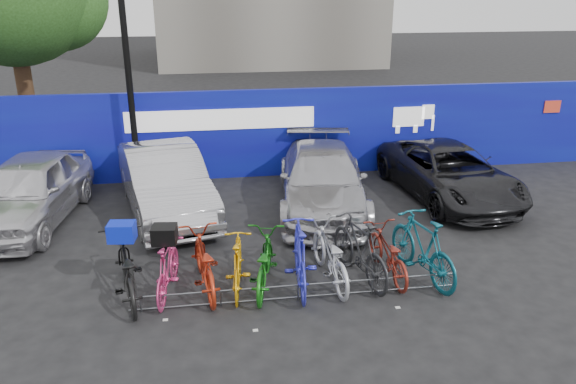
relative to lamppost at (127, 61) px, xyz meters
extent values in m
plane|color=black|center=(3.20, -5.40, -3.27)|extent=(100.00, 100.00, 0.00)
cube|color=#0E0A8A|center=(3.20, 0.60, -2.07)|extent=(22.00, 0.15, 2.40)
cube|color=white|center=(2.20, 0.50, -1.62)|extent=(5.00, 0.02, 0.55)
cube|color=white|center=(7.40, 0.50, -1.72)|extent=(1.20, 0.02, 0.90)
cube|color=#E43F28|center=(11.70, 0.50, -1.57)|extent=(0.50, 0.02, 0.35)
cylinder|color=#382314|center=(-3.80, 4.60, -1.27)|extent=(0.50, 0.50, 4.00)
cylinder|color=black|center=(0.00, 0.00, -0.27)|extent=(0.16, 0.16, 6.00)
cylinder|color=#595B60|center=(3.20, -6.00, -2.99)|extent=(5.60, 0.03, 0.03)
cylinder|color=#595B60|center=(3.20, -6.00, -3.22)|extent=(5.60, 0.03, 0.03)
cylinder|color=#595B60|center=(0.60, -6.00, -3.13)|extent=(0.03, 0.03, 0.28)
cylinder|color=#595B60|center=(1.90, -6.00, -3.13)|extent=(0.03, 0.03, 0.28)
cylinder|color=#595B60|center=(3.20, -6.00, -3.13)|extent=(0.03, 0.03, 0.28)
cylinder|color=#595B60|center=(4.50, -6.00, -3.13)|extent=(0.03, 0.03, 0.28)
cylinder|color=#595B60|center=(5.80, -6.00, -3.13)|extent=(0.03, 0.03, 0.28)
imported|color=silver|center=(-2.15, -1.87, -2.52)|extent=(2.34, 4.60, 1.50)
imported|color=#A6A6AB|center=(0.80, -1.76, -2.50)|extent=(2.66, 4.92, 1.54)
imported|color=#A7A7AC|center=(4.44, -1.98, -2.56)|extent=(2.67, 5.11, 1.41)
imported|color=black|center=(7.70, -1.75, -2.62)|extent=(2.59, 4.87, 1.30)
imported|color=black|center=(0.35, -5.51, -2.73)|extent=(1.14, 2.17, 1.08)
imported|color=#D73375|center=(1.03, -5.50, -2.78)|extent=(0.72, 1.70, 0.99)
imported|color=#AB2912|center=(1.64, -5.41, -2.76)|extent=(0.96, 2.04, 1.03)
imported|color=#E8A00C|center=(2.22, -5.53, -2.77)|extent=(0.64, 1.70, 1.00)
imported|color=#146513|center=(2.67, -5.50, -2.78)|extent=(1.04, 1.97, 0.99)
imported|color=#2D2FC6|center=(3.31, -5.56, -2.68)|extent=(0.72, 2.02, 1.19)
imported|color=#B9BBC2|center=(3.86, -5.44, -2.75)|extent=(0.88, 2.05, 1.05)
imported|color=#28292B|center=(4.41, -5.44, -2.67)|extent=(1.02, 2.07, 1.20)
imported|color=maroon|center=(4.94, -5.43, -2.81)|extent=(0.75, 1.79, 0.92)
imported|color=#0F5566|center=(5.54, -5.57, -2.66)|extent=(1.01, 2.11, 1.22)
cube|color=#0A1DBE|center=(0.35, -5.51, -2.03)|extent=(0.46, 0.37, 0.31)
cube|color=black|center=(1.03, -5.50, -2.13)|extent=(0.44, 0.40, 0.29)
camera|label=1|loc=(1.81, -14.18, 1.81)|focal=35.00mm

